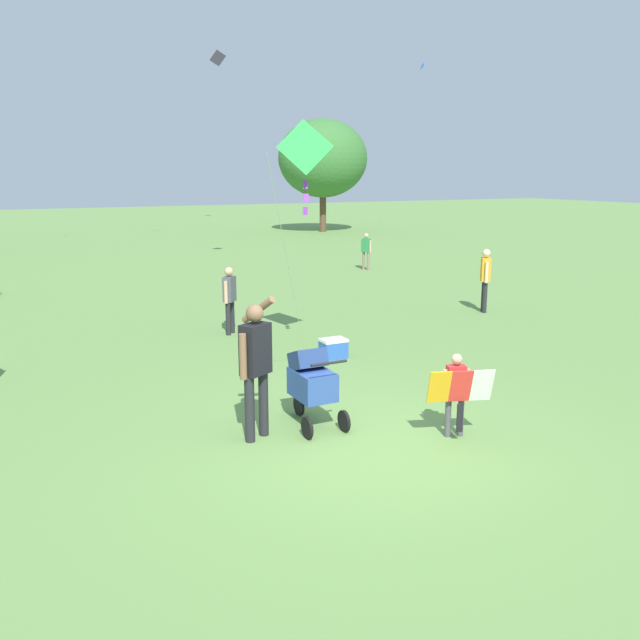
% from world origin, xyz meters
% --- Properties ---
extents(ground_plane, '(120.00, 120.00, 0.00)m').
position_xyz_m(ground_plane, '(0.00, 0.00, 0.00)').
color(ground_plane, '#668E47').
extents(child_with_butterfly_kite, '(0.80, 0.48, 1.07)m').
position_xyz_m(child_with_butterfly_kite, '(1.22, -0.27, 0.64)').
color(child_with_butterfly_kite, '#4C4C51').
rests_on(child_with_butterfly_kite, ground).
extents(person_adult_flyer, '(0.54, 0.66, 1.77)m').
position_xyz_m(person_adult_flyer, '(-0.99, 0.81, 1.02)').
color(person_adult_flyer, '#232328').
rests_on(person_adult_flyer, ground).
extents(stroller, '(0.56, 1.08, 1.03)m').
position_xyz_m(stroller, '(-0.18, 0.91, 0.61)').
color(stroller, black).
rests_on(stroller, ground).
extents(kite_adult_black, '(2.26, 3.36, 4.11)m').
position_xyz_m(kite_adult_black, '(1.11, 3.85, 3.52)').
color(kite_adult_black, green).
rests_on(kite_adult_black, ground).
extents(person_couple_left, '(0.34, 0.41, 1.49)m').
position_xyz_m(person_couple_left, '(6.66, 5.69, 0.88)').
color(person_couple_left, '#232328').
rests_on(person_couple_left, ground).
extents(person_kid_running, '(0.26, 0.36, 1.24)m').
position_xyz_m(person_kid_running, '(7.72, 13.02, 0.73)').
color(person_kid_running, '#7F705B').
rests_on(person_kid_running, ground).
extents(person_back_turned, '(0.33, 0.35, 1.37)m').
position_xyz_m(person_back_turned, '(0.55, 6.23, 0.81)').
color(person_back_turned, '#232328').
rests_on(person_back_turned, ground).
extents(cooler_box, '(0.45, 0.33, 0.35)m').
position_xyz_m(cooler_box, '(1.58, 3.67, 0.18)').
color(cooler_box, '#2D5BB7').
rests_on(cooler_box, ground).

